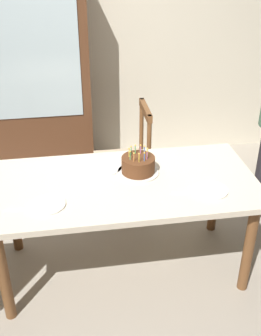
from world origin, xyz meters
The scene contains 12 objects.
ground centered at (0.00, 0.00, 0.00)m, with size 6.40×6.40×0.00m, color #9E9384.
back_wall centered at (0.00, 1.85, 1.30)m, with size 6.40×0.10×2.60m, color beige.
dining_table centered at (0.00, 0.00, 0.65)m, with size 1.77×0.87×0.73m.
birthday_cake centered at (0.12, 0.10, 0.79)m, with size 0.28×0.28×0.19m.
plate_near_celebrant centered at (-0.49, -0.20, 0.74)m, with size 0.22×0.22×0.01m, color white.
plate_far_side centered at (-0.09, 0.20, 0.74)m, with size 0.22×0.22×0.01m, color white.
plate_near_guest centered at (0.53, -0.20, 0.74)m, with size 0.22×0.22×0.01m, color white.
fork_near_celebrant centered at (-0.65, -0.21, 0.74)m, with size 0.18×0.02×0.01m, color silver.
fork_far_side centered at (-0.25, 0.20, 0.74)m, with size 0.18×0.02×0.01m, color silver.
fork_near_guest centered at (0.37, -0.19, 0.74)m, with size 0.18×0.02×0.01m, color silver.
chair_spindle_back centered at (0.12, 0.75, 0.46)m, with size 0.45×0.45×0.95m.
china_cabinet centered at (-0.65, 1.56, 0.95)m, with size 1.10×0.45×1.90m.
Camera 1 is at (-0.32, -2.31, 2.17)m, focal length 44.70 mm.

